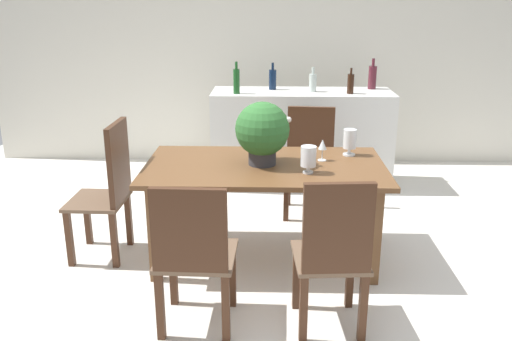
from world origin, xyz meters
TOP-DOWN VIEW (x-y plane):
  - ground_plane at (0.00, 0.00)m, footprint 7.04×7.04m
  - back_wall at (0.00, 2.60)m, footprint 6.40×0.10m
  - dining_table at (0.00, 0.04)m, footprint 1.72×0.96m
  - chair_near_left at (-0.39, -0.92)m, footprint 0.46×0.46m
  - chair_far_right at (0.40, 1.00)m, footprint 0.49×0.48m
  - chair_near_right at (0.39, -0.92)m, footprint 0.44×0.46m
  - chair_head_end at (-1.14, 0.04)m, footprint 0.42×0.46m
  - flower_centerpiece at (-0.02, 0.05)m, footprint 0.40×0.39m
  - crystal_vase_left at (0.30, -0.14)m, footprint 0.11×0.11m
  - crystal_vase_center_near at (0.64, 0.30)m, footprint 0.10×0.10m
  - wine_glass at (0.42, 0.15)m, footprint 0.06×0.06m
  - kitchen_counter at (0.35, 1.72)m, footprint 1.80×0.59m
  - wine_bottle_clear at (0.06, 1.82)m, footprint 0.07×0.07m
  - wine_bottle_tall at (1.07, 1.89)m, footprint 0.08×0.08m
  - wine_bottle_dark at (0.45, 1.70)m, footprint 0.07×0.07m
  - wine_bottle_amber at (0.81, 1.60)m, footprint 0.06×0.06m
  - wine_bottle_green at (-0.30, 1.57)m, footprint 0.06×0.06m

SIDE VIEW (x-z plane):
  - ground_plane at x=0.00m, z-range 0.00..0.00m
  - kitchen_counter at x=0.35m, z-range 0.00..0.97m
  - chair_near_left at x=-0.39m, z-range 0.05..0.98m
  - chair_far_right at x=0.40m, z-range 0.05..0.99m
  - chair_near_right at x=0.39m, z-range 0.04..1.01m
  - chair_head_end at x=-1.14m, z-range 0.05..1.08m
  - dining_table at x=0.00m, z-range 0.27..1.01m
  - wine_glass at x=0.42m, z-range 0.77..0.93m
  - crystal_vase_left at x=0.30m, z-range 0.75..0.94m
  - crystal_vase_center_near at x=0.64m, z-range 0.75..0.95m
  - flower_centerpiece at x=-0.02m, z-range 0.75..1.20m
  - wine_bottle_dark at x=0.45m, z-range 0.95..1.19m
  - wine_bottle_amber at x=0.81m, z-range 0.95..1.20m
  - wine_bottle_clear at x=0.06m, z-range 0.94..1.21m
  - wine_bottle_tall at x=1.07m, z-range 0.94..1.25m
  - wine_bottle_green at x=-0.30m, z-range 0.95..1.25m
  - back_wall at x=0.00m, z-range 0.00..2.60m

